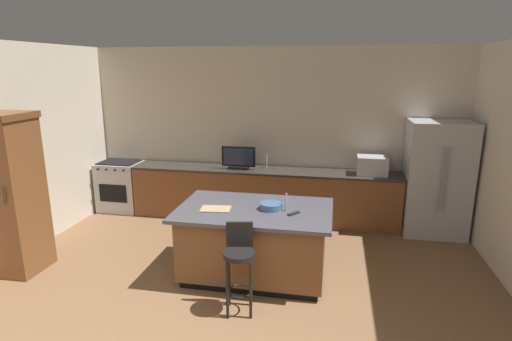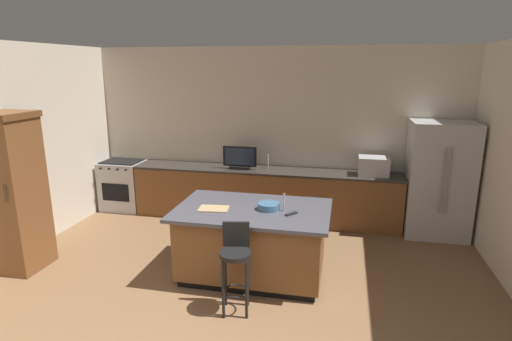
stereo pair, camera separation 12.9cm
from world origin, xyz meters
name	(u,v)px [view 1 (the left image)]	position (x,y,z in m)	size (l,w,h in m)	color
wall_back	(273,133)	(0.00, 4.81, 1.47)	(6.90, 0.12, 2.94)	beige
wall_left	(6,154)	(-3.25, 2.40, 1.47)	(0.12, 5.21, 2.94)	beige
counter_back	(263,195)	(-0.10, 4.43, 0.45)	(4.58, 0.62, 0.90)	brown
kitchen_island	(254,242)	(0.14, 2.45, 0.46)	(1.90, 1.21, 0.90)	black
refrigerator	(436,179)	(2.67, 4.36, 0.90)	(0.94, 0.77, 1.80)	#B7BABF
range_oven	(121,186)	(-2.77, 4.43, 0.46)	(0.75, 0.63, 0.92)	#B7BABF
cabinet_tower	(13,191)	(-2.88, 2.02, 1.07)	(0.59, 0.65, 2.06)	brown
microwave	(372,166)	(1.69, 4.43, 1.05)	(0.48, 0.36, 0.30)	#B7BABF
tv_monitor	(239,159)	(-0.51, 4.38, 1.08)	(0.58, 0.16, 0.39)	black
sink_faucet_back	(267,161)	(-0.06, 4.53, 1.02)	(0.02, 0.02, 0.24)	#B2B2B7
sink_faucet_island	(286,202)	(0.53, 2.45, 1.01)	(0.02, 0.02, 0.22)	#B2B2B7
bar_stool_center	(239,260)	(0.14, 1.65, 0.59)	(0.34, 0.36, 0.99)	black
fruit_bowl	(271,206)	(0.35, 2.46, 0.94)	(0.27, 0.27, 0.08)	#3F668C
tv_remote	(294,214)	(0.64, 2.34, 0.91)	(0.04, 0.17, 0.02)	black
cutting_board	(216,209)	(-0.31, 2.31, 0.91)	(0.36, 0.24, 0.02)	tan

